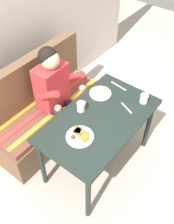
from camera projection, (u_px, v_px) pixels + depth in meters
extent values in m
plane|color=#B7A99E|center=(97.00, 162.00, 3.05)|extent=(8.00, 8.00, 0.00)
cube|color=black|center=(99.00, 120.00, 2.55)|extent=(1.20, 0.70, 0.04)
cylinder|color=black|center=(88.00, 197.00, 2.39)|extent=(0.05, 0.05, 0.69)
cylinder|color=black|center=(148.00, 126.00, 2.98)|extent=(0.05, 0.05, 0.69)
cylinder|color=black|center=(42.00, 163.00, 2.64)|extent=(0.05, 0.05, 0.69)
cylinder|color=black|center=(106.00, 103.00, 3.23)|extent=(0.05, 0.05, 0.69)
cube|color=brown|center=(50.00, 121.00, 3.22)|extent=(1.44, 0.56, 0.40)
cube|color=brown|center=(48.00, 107.00, 3.06)|extent=(1.40, 0.52, 0.06)
cube|color=brown|center=(30.00, 79.00, 2.94)|extent=(1.44, 0.12, 0.54)
cube|color=yellow|center=(57.00, 111.00, 2.97)|extent=(1.38, 0.05, 0.01)
cube|color=#C63D33|center=(48.00, 105.00, 3.03)|extent=(1.38, 0.05, 0.01)
cube|color=orange|center=(39.00, 100.00, 3.09)|extent=(1.38, 0.05, 0.01)
cube|color=red|center=(52.00, 85.00, 2.82)|extent=(0.34, 0.22, 0.48)
sphere|color=#DBAD89|center=(50.00, 60.00, 2.58)|extent=(0.19, 0.19, 0.19)
sphere|color=black|center=(48.00, 56.00, 2.57)|extent=(0.19, 0.19, 0.19)
cylinder|color=red|center=(48.00, 95.00, 2.61)|extent=(0.07, 0.29, 0.23)
cylinder|color=red|center=(73.00, 76.00, 2.81)|extent=(0.07, 0.29, 0.23)
sphere|color=#DBAD89|center=(58.00, 108.00, 2.63)|extent=(0.07, 0.07, 0.07)
sphere|color=#DBAD89|center=(82.00, 88.00, 2.83)|extent=(0.07, 0.07, 0.07)
cylinder|color=#232333|center=(60.00, 113.00, 2.87)|extent=(0.09, 0.34, 0.09)
cylinder|color=#232333|center=(73.00, 136.00, 2.99)|extent=(0.08, 0.08, 0.52)
cube|color=black|center=(78.00, 151.00, 3.13)|extent=(0.09, 0.20, 0.05)
cylinder|color=#232333|center=(70.00, 104.00, 2.97)|extent=(0.09, 0.34, 0.09)
cylinder|color=#232333|center=(83.00, 127.00, 3.08)|extent=(0.08, 0.08, 0.52)
cube|color=black|center=(87.00, 142.00, 3.22)|extent=(0.09, 0.20, 0.05)
cylinder|color=white|center=(80.00, 137.00, 2.37)|extent=(0.25, 0.25, 0.02)
cube|color=#9A672E|center=(79.00, 132.00, 2.38)|extent=(0.07, 0.08, 0.02)
cube|color=olive|center=(84.00, 137.00, 2.34)|extent=(0.08, 0.09, 0.02)
cube|color=#95612F|center=(77.00, 130.00, 2.40)|extent=(0.10, 0.09, 0.02)
sphere|color=red|center=(73.00, 137.00, 2.33)|extent=(0.04, 0.04, 0.04)
ellipsoid|color=#CC6623|center=(86.00, 134.00, 2.36)|extent=(0.06, 0.05, 0.02)
cylinder|color=white|center=(100.00, 93.00, 2.77)|extent=(0.23, 0.23, 0.01)
ellipsoid|color=white|center=(100.00, 92.00, 2.76)|extent=(0.09, 0.08, 0.01)
sphere|color=yellow|center=(101.00, 92.00, 2.75)|extent=(0.03, 0.03, 0.03)
cylinder|color=white|center=(144.00, 99.00, 2.65)|extent=(0.08, 0.08, 0.09)
cylinder|color=brown|center=(145.00, 96.00, 2.63)|extent=(0.07, 0.07, 0.01)
torus|color=white|center=(147.00, 95.00, 2.68)|extent=(0.05, 0.01, 0.05)
cylinder|color=white|center=(81.00, 107.00, 2.57)|extent=(0.08, 0.08, 0.10)
cylinder|color=brown|center=(81.00, 104.00, 2.54)|extent=(0.07, 0.07, 0.01)
torus|color=white|center=(84.00, 103.00, 2.60)|extent=(0.05, 0.01, 0.05)
cube|color=silver|center=(127.00, 108.00, 2.62)|extent=(0.08, 0.16, 0.00)
cube|color=silver|center=(119.00, 86.00, 2.85)|extent=(0.04, 0.20, 0.00)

